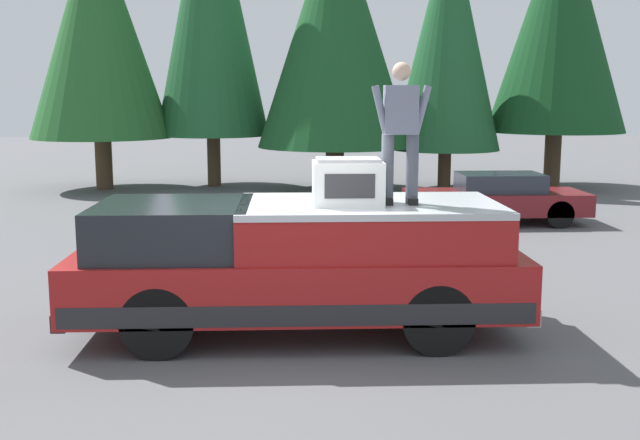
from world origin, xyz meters
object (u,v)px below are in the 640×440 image
object	(u,v)px
person_on_truck_bed	(401,129)
pickup_truck	(298,265)
parked_car_maroon	(496,198)
compressor_unit	(348,182)

from	to	relation	value
person_on_truck_bed	pickup_truck	bearing A→B (deg)	83.45
parked_car_maroon	person_on_truck_bed	bearing A→B (deg)	157.09
pickup_truck	parked_car_maroon	distance (m)	9.31
compressor_unit	parked_car_maroon	size ratio (longest dim) A/B	0.20
compressor_unit	pickup_truck	bearing A→B (deg)	74.60
compressor_unit	person_on_truck_bed	distance (m)	0.89
pickup_truck	person_on_truck_bed	size ratio (longest dim) A/B	3.28
pickup_truck	compressor_unit	xyz separation A→B (m)	(-0.17, -0.60, 1.05)
compressor_unit	parked_car_maroon	bearing A→B (deg)	-26.49
person_on_truck_bed	parked_car_maroon	distance (m)	9.10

